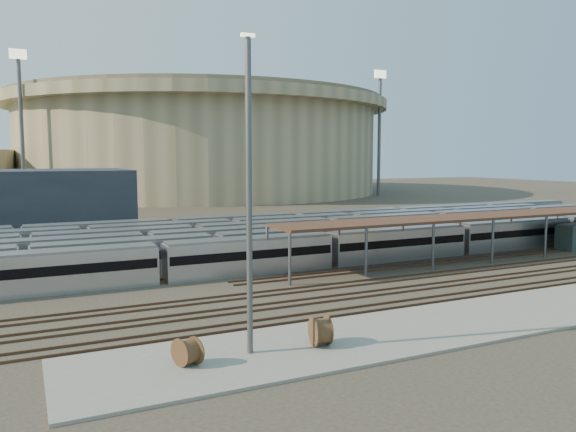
# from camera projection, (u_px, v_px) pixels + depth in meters

# --- Properties ---
(ground) EXTENTS (420.00, 420.00, 0.00)m
(ground) POSITION_uv_depth(u_px,v_px,m) (368.00, 280.00, 55.56)
(ground) COLOR #383026
(ground) RESTS_ON ground
(apron) EXTENTS (50.00, 9.00, 0.20)m
(apron) POSITION_uv_depth(u_px,v_px,m) (426.00, 327.00, 39.95)
(apron) COLOR gray
(apron) RESTS_ON ground
(subway_trains) EXTENTS (124.40, 23.90, 3.60)m
(subway_trains) POSITION_uv_depth(u_px,v_px,m) (306.00, 237.00, 73.08)
(subway_trains) COLOR #B6B7BB
(subway_trains) RESTS_ON ground
(inspection_shed) EXTENTS (60.30, 6.00, 5.30)m
(inspection_shed) POSITION_uv_depth(u_px,v_px,m) (503.00, 216.00, 68.02)
(inspection_shed) COLOR #515256
(inspection_shed) RESTS_ON ground
(empty_tracks) EXTENTS (170.00, 9.62, 0.18)m
(empty_tracks) POSITION_uv_depth(u_px,v_px,m) (399.00, 290.00, 51.06)
(empty_tracks) COLOR #4C3323
(empty_tracks) RESTS_ON ground
(stadium) EXTENTS (124.00, 124.00, 32.50)m
(stadium) POSITION_uv_depth(u_px,v_px,m) (201.00, 144.00, 190.22)
(stadium) COLOR tan
(stadium) RESTS_ON ground
(floodlight_0) EXTENTS (4.00, 1.00, 38.40)m
(floodlight_0) POSITION_uv_depth(u_px,v_px,m) (21.00, 122.00, 139.35)
(floodlight_0) COLOR #515256
(floodlight_0) RESTS_ON ground
(floodlight_2) EXTENTS (4.00, 1.00, 38.40)m
(floodlight_2) POSITION_uv_depth(u_px,v_px,m) (379.00, 129.00, 173.06)
(floodlight_2) COLOR #515256
(floodlight_2) RESTS_ON ground
(floodlight_3) EXTENTS (4.00, 1.00, 38.40)m
(floodlight_3) POSITION_uv_depth(u_px,v_px,m) (85.00, 132.00, 192.79)
(floodlight_3) COLOR #515256
(floodlight_3) RESTS_ON ground
(cable_reel_west) EXTENTS (1.47, 1.88, 1.66)m
(cable_reel_west) POSITION_uv_depth(u_px,v_px,m) (187.00, 352.00, 32.24)
(cable_reel_west) COLOR brown
(cable_reel_west) RESTS_ON apron
(cable_reel_east) EXTENTS (1.30, 2.02, 1.89)m
(cable_reel_east) POSITION_uv_depth(u_px,v_px,m) (321.00, 331.00, 35.71)
(cable_reel_east) COLOR brown
(cable_reel_east) RESTS_ON apron
(yard_light_pole) EXTENTS (0.81, 0.36, 19.09)m
(yard_light_pole) POSITION_uv_depth(u_px,v_px,m) (249.00, 196.00, 33.42)
(yard_light_pole) COLOR #515256
(yard_light_pole) RESTS_ON apron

